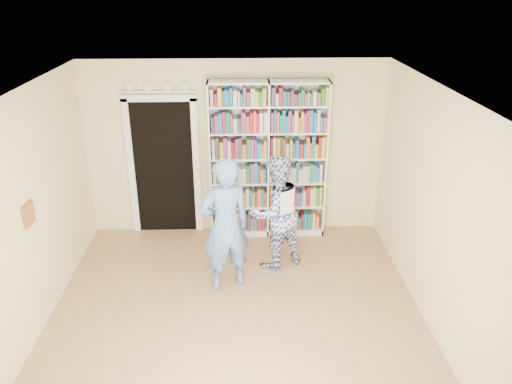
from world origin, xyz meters
TOP-DOWN VIEW (x-y plane):
  - floor at (0.00, 0.00)m, footprint 5.00×5.00m
  - ceiling at (0.00, 0.00)m, footprint 5.00×5.00m
  - wall_back at (0.00, 2.50)m, footprint 4.50×0.00m
  - wall_left at (-2.25, 0.00)m, footprint 0.00×5.00m
  - wall_right at (2.25, 0.00)m, footprint 0.00×5.00m
  - bookshelf at (0.49, 2.34)m, footprint 1.76×0.33m
  - doorway at (-1.10, 2.48)m, footprint 1.10×0.08m
  - wall_art at (-2.23, 0.20)m, footprint 0.03×0.25m
  - man_blue at (-0.13, 0.86)m, footprint 0.76×0.63m
  - man_plaid at (0.54, 1.37)m, footprint 0.99×0.93m
  - paper_sheet at (0.67, 1.12)m, footprint 0.19×0.13m

SIDE VIEW (x-z plane):
  - floor at x=0.00m, z-range 0.00..0.00m
  - man_plaid at x=0.54m, z-range 0.00..1.63m
  - man_blue at x=-0.13m, z-range 0.00..1.78m
  - paper_sheet at x=0.67m, z-range 0.92..1.24m
  - doorway at x=-1.10m, z-range -0.04..2.39m
  - bookshelf at x=0.49m, z-range 0.01..2.43m
  - wall_back at x=0.00m, z-range -0.90..3.60m
  - wall_left at x=-2.25m, z-range -1.15..3.85m
  - wall_right at x=2.25m, z-range -1.15..3.85m
  - wall_art at x=-2.23m, z-range 1.27..1.52m
  - ceiling at x=0.00m, z-range 2.70..2.70m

